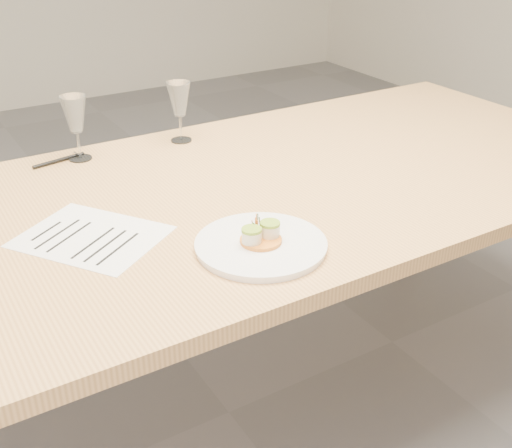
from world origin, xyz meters
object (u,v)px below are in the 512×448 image
recipe_sheet (91,237)px  ballpoint_pen (59,160)px  dining_table (224,215)px  dinner_plate (261,244)px  wine_glass_3 (179,101)px  wine_glass_2 (75,116)px

recipe_sheet → ballpoint_pen: (0.06, 0.47, 0.00)m
dining_table → ballpoint_pen: bearing=126.0°
dinner_plate → wine_glass_3: (0.14, 0.69, 0.11)m
dining_table → ballpoint_pen: (-0.30, 0.41, 0.07)m
ballpoint_pen → wine_glass_2: (0.06, -0.01, 0.12)m
ballpoint_pen → wine_glass_2: wine_glass_2 is taller
dinner_plate → wine_glass_2: (-0.17, 0.70, 0.12)m
recipe_sheet → ballpoint_pen: bearing=47.7°
dinner_plate → recipe_sheet: dinner_plate is taller
recipe_sheet → wine_glass_3: (0.43, 0.45, 0.13)m
ballpoint_pen → wine_glass_3: (0.37, -0.02, 0.12)m
ballpoint_pen → wine_glass_2: size_ratio=0.84×
dining_table → wine_glass_2: wine_glass_2 is taller
dining_table → dinner_plate: 0.32m
wine_glass_3 → dining_table: bearing=-100.0°
dining_table → recipe_sheet: bearing=-170.7°
recipe_sheet → ballpoint_pen: 0.48m
wine_glass_3 → dinner_plate: bearing=-101.4°
wine_glass_2 → wine_glass_3: wine_glass_2 is taller
dinner_plate → recipe_sheet: (-0.29, 0.24, -0.01)m
recipe_sheet → ballpoint_pen: ballpoint_pen is taller
dinner_plate → dining_table: bearing=76.8°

